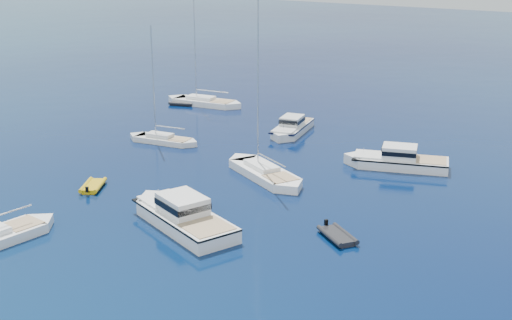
{
  "coord_description": "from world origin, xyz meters",
  "views": [
    {
      "loc": [
        33.41,
        -20.42,
        19.79
      ],
      "look_at": [
        2.17,
        24.89,
        2.2
      ],
      "focal_mm": 47.22,
      "sensor_mm": 36.0,
      "label": 1
    }
  ],
  "objects": [
    {
      "name": "tender_grey_far",
      "position": [
        -23.01,
        44.45,
        0.0
      ],
      "size": [
        3.82,
        2.94,
        0.95
      ],
      "primitive_type": null,
      "rotation": [
        0.0,
        0.0,
        1.93
      ],
      "color": "black",
      "rests_on": "ground"
    },
    {
      "name": "tender_yellow",
      "position": [
        -8.7,
        16.12,
        0.0
      ],
      "size": [
        3.44,
        3.93,
        0.95
      ],
      "primitive_type": null,
      "rotation": [
        0.0,
        0.0,
        0.56
      ],
      "color": "gold",
      "rests_on": "ground"
    },
    {
      "name": "sailboat_far_l",
      "position": [
        -20.66,
        46.08,
        0.0
      ],
      "size": [
        11.61,
        4.66,
        16.6
      ],
      "primitive_type": null,
      "rotation": [
        0.0,
        0.0,
        1.73
      ],
      "color": "white",
      "rests_on": "ground"
    },
    {
      "name": "sailboat_mid_r",
      "position": [
        1.68,
        26.89,
        0.0
      ],
      "size": [
        11.57,
        7.63,
        16.78
      ],
      "primitive_type": null,
      "rotation": [
        0.0,
        0.0,
        1.12
      ],
      "color": "white",
      "rests_on": "ground"
    },
    {
      "name": "motor_cruiser_distant",
      "position": [
        10.35,
        36.15,
        0.0
      ],
      "size": [
        10.8,
        6.43,
        2.71
      ],
      "primitive_type": null,
      "rotation": [
        0.0,
        0.0,
        1.91
      ],
      "color": "silver",
      "rests_on": "ground"
    },
    {
      "name": "motor_cruiser_centre",
      "position": [
        2.76,
        14.34,
        0.0
      ],
      "size": [
        12.26,
        7.28,
        3.08
      ],
      "primitive_type": null,
      "rotation": [
        0.0,
        0.0,
        1.23
      ],
      "color": "white",
      "rests_on": "ground"
    },
    {
      "name": "sailboat_mid_l",
      "position": [
        -13.25,
        29.98,
        0.0
      ],
      "size": [
        8.87,
        3.7,
        12.66
      ],
      "primitive_type": null,
      "rotation": [
        0.0,
        0.0,
        1.74
      ],
      "color": "silver",
      "rests_on": "ground"
    },
    {
      "name": "motor_cruiser_horizon",
      "position": [
        -4.06,
        40.83,
        0.0
      ],
      "size": [
        4.85,
        9.59,
        2.41
      ],
      "primitive_type": null,
      "rotation": [
        0.0,
        0.0,
        3.37
      ],
      "color": "silver",
      "rests_on": "ground"
    },
    {
      "name": "tender_grey_near",
      "position": [
        13.38,
        18.79,
        0.0
      ],
      "size": [
        4.06,
        3.64,
        0.95
      ],
      "primitive_type": null,
      "rotation": [
        0.0,
        0.0,
        4.12
      ],
      "color": "black",
      "rests_on": "ground"
    }
  ]
}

